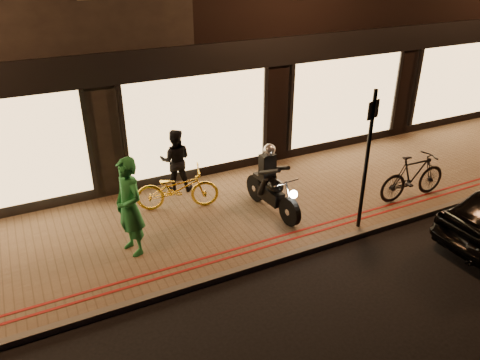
# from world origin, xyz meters

# --- Properties ---
(ground) EXTENTS (90.00, 90.00, 0.00)m
(ground) POSITION_xyz_m (0.00, 0.00, 0.00)
(ground) COLOR black
(ground) RESTS_ON ground
(sidewalk) EXTENTS (50.00, 4.00, 0.12)m
(sidewalk) POSITION_xyz_m (0.00, 2.00, 0.06)
(sidewalk) COLOR brown
(sidewalk) RESTS_ON ground
(kerb_stone) EXTENTS (50.00, 0.14, 0.12)m
(kerb_stone) POSITION_xyz_m (0.00, 0.05, 0.06)
(kerb_stone) COLOR #59544C
(kerb_stone) RESTS_ON ground
(red_kerb_lines) EXTENTS (50.00, 0.26, 0.01)m
(red_kerb_lines) POSITION_xyz_m (0.00, 0.55, 0.12)
(red_kerb_lines) COLOR maroon
(red_kerb_lines) RESTS_ON sidewalk
(motorcycle) EXTENTS (0.61, 1.94, 1.59)m
(motorcycle) POSITION_xyz_m (0.78, 1.65, 0.73)
(motorcycle) COLOR black
(motorcycle) RESTS_ON sidewalk
(sign_post) EXTENTS (0.34, 0.14, 3.00)m
(sign_post) POSITION_xyz_m (2.14, 0.25, 1.80)
(sign_post) COLOR black
(sign_post) RESTS_ON sidewalk
(bicycle_gold) EXTENTS (1.97, 1.16, 0.98)m
(bicycle_gold) POSITION_xyz_m (-1.05, 2.73, 0.61)
(bicycle_gold) COLOR yellow
(bicycle_gold) RESTS_ON sidewalk
(bicycle_dark) EXTENTS (1.88, 0.60, 1.12)m
(bicycle_dark) POSITION_xyz_m (4.08, 0.72, 0.68)
(bicycle_dark) COLOR black
(bicycle_dark) RESTS_ON sidewalk
(person_green) EXTENTS (0.67, 0.83, 1.98)m
(person_green) POSITION_xyz_m (-2.40, 1.49, 1.11)
(person_green) COLOR #1E7234
(person_green) RESTS_ON sidewalk
(person_dark) EXTENTS (0.93, 0.84, 1.56)m
(person_dark) POSITION_xyz_m (-0.76, 3.61, 0.90)
(person_dark) COLOR black
(person_dark) RESTS_ON sidewalk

